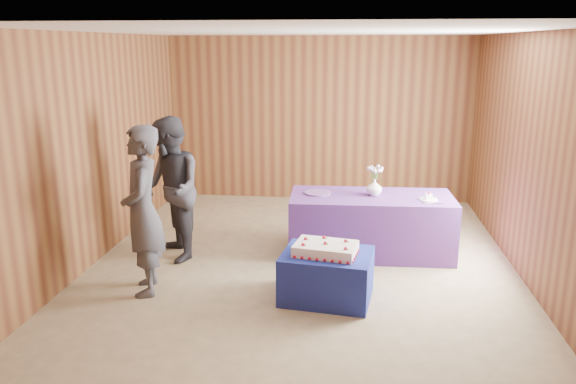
% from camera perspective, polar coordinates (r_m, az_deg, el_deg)
% --- Properties ---
extents(ground, '(6.00, 6.00, 0.00)m').
position_cam_1_polar(ground, '(6.80, 1.46, -7.35)').
color(ground, tan).
rests_on(ground, ground).
extents(room_shell, '(5.04, 6.04, 2.72)m').
position_cam_1_polar(room_shell, '(6.34, 1.56, 7.90)').
color(room_shell, brown).
rests_on(room_shell, ground).
extents(cake_table, '(0.99, 0.81, 0.50)m').
position_cam_1_polar(cake_table, '(5.86, 3.96, -8.50)').
color(cake_table, navy).
rests_on(cake_table, ground).
extents(serving_table, '(2.03, 0.96, 0.75)m').
position_cam_1_polar(serving_table, '(7.11, 8.40, -3.29)').
color(serving_table, '#592E7E').
rests_on(serving_table, ground).
extents(sheet_cake, '(0.71, 0.55, 0.15)m').
position_cam_1_polar(sheet_cake, '(5.72, 3.84, -5.78)').
color(sheet_cake, silver).
rests_on(sheet_cake, cake_table).
extents(vase, '(0.21, 0.21, 0.20)m').
position_cam_1_polar(vase, '(7.00, 8.75, 0.48)').
color(vase, silver).
rests_on(vase, serving_table).
extents(flower_spray, '(0.20, 0.20, 0.16)m').
position_cam_1_polar(flower_spray, '(6.95, 8.82, 2.34)').
color(flower_spray, '#396F2C').
rests_on(flower_spray, vase).
extents(platter, '(0.36, 0.36, 0.02)m').
position_cam_1_polar(platter, '(7.03, 3.05, -0.08)').
color(platter, '#6D4992').
rests_on(platter, serving_table).
extents(plate, '(0.23, 0.23, 0.01)m').
position_cam_1_polar(plate, '(6.95, 14.07, -0.74)').
color(plate, white).
rests_on(plate, serving_table).
extents(cake_slice, '(0.09, 0.08, 0.09)m').
position_cam_1_polar(cake_slice, '(6.93, 14.09, -0.42)').
color(cake_slice, silver).
rests_on(cake_slice, plate).
extents(knife, '(0.26, 0.02, 0.00)m').
position_cam_1_polar(knife, '(6.80, 14.42, -1.14)').
color(knife, '#B1B2B6').
rests_on(knife, serving_table).
extents(guest_left, '(0.61, 0.75, 1.79)m').
position_cam_1_polar(guest_left, '(5.99, -14.55, -1.90)').
color(guest_left, '#3D3E48').
rests_on(guest_left, ground).
extents(guest_right, '(1.02, 1.07, 1.75)m').
position_cam_1_polar(guest_right, '(6.87, -11.83, 0.25)').
color(guest_right, '#303039').
rests_on(guest_right, ground).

